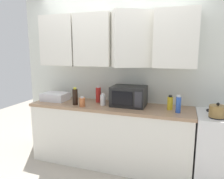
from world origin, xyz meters
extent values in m
cube|color=silver|center=(0.00, 0.03, 1.30)|extent=(3.21, 0.06, 2.60)
cube|color=white|center=(-0.86, -0.15, 1.83)|extent=(0.55, 0.33, 0.75)
cube|color=white|center=(-0.29, -0.15, 1.83)|extent=(0.55, 0.33, 0.75)
cube|color=white|center=(0.29, -0.20, 1.83)|extent=(0.64, 0.56, 0.75)
cube|color=white|center=(0.86, -0.15, 1.83)|extent=(0.55, 0.33, 0.75)
cube|color=white|center=(0.00, -0.30, 0.43)|extent=(2.31, 0.60, 0.86)
cube|color=#9E7A5B|center=(0.00, -0.30, 0.88)|extent=(2.34, 0.63, 0.04)
cylinder|color=black|center=(1.38, -0.46, 0.91)|extent=(0.18, 0.18, 0.01)
cylinder|color=black|center=(1.38, -0.18, 0.91)|extent=(0.18, 0.18, 0.01)
cylinder|color=olive|center=(1.38, -0.46, 0.98)|extent=(0.18, 0.18, 0.13)
sphere|color=black|center=(1.38, -0.46, 1.06)|extent=(0.04, 0.04, 0.04)
cube|color=black|center=(0.27, -0.25, 1.04)|extent=(0.48, 0.36, 0.28)
cube|color=black|center=(0.22, -0.43, 1.04)|extent=(0.29, 0.01, 0.18)
cube|color=#2D2D33|center=(0.44, -0.43, 1.04)|extent=(0.10, 0.01, 0.21)
cube|color=silver|center=(-0.91, -0.30, 0.96)|extent=(0.38, 0.30, 0.12)
cylinder|color=#BC6638|center=(-0.34, -0.50, 0.96)|extent=(0.08, 0.08, 0.12)
cylinder|color=silver|center=(-0.34, -0.50, 1.03)|extent=(0.05, 0.05, 0.02)
cylinder|color=red|center=(-0.22, -0.19, 1.01)|extent=(0.08, 0.08, 0.22)
cylinder|color=silver|center=(-0.22, -0.19, 1.14)|extent=(0.04, 0.04, 0.03)
cylinder|color=black|center=(-0.48, -0.44, 1.01)|extent=(0.08, 0.08, 0.23)
cylinder|color=yellow|center=(-0.48, -0.44, 1.14)|extent=(0.04, 0.04, 0.03)
cylinder|color=#2D56B7|center=(0.94, -0.39, 1.00)|extent=(0.06, 0.06, 0.20)
cylinder|color=silver|center=(0.94, -0.39, 1.12)|extent=(0.05, 0.05, 0.03)
cylinder|color=white|center=(-0.09, -0.34, 0.97)|extent=(0.08, 0.08, 0.15)
cylinder|color=silver|center=(-0.09, -0.34, 1.06)|extent=(0.05, 0.05, 0.03)
cylinder|color=gold|center=(0.84, -0.27, 0.99)|extent=(0.07, 0.07, 0.17)
cylinder|color=black|center=(0.84, -0.27, 1.08)|extent=(0.05, 0.05, 0.02)
camera|label=1|loc=(0.98, -3.10, 1.67)|focal=33.89mm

